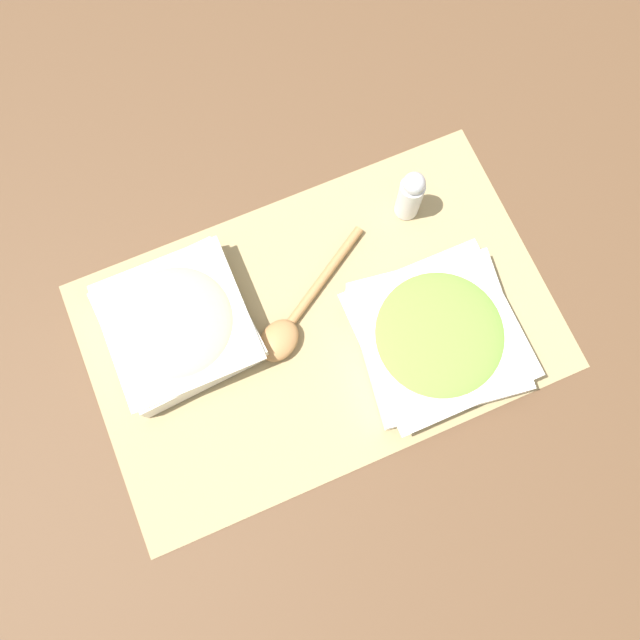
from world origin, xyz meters
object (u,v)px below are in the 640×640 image
at_px(lettuce_bowl, 438,337).
at_px(wooden_spoon, 290,322).
at_px(pepper_shaker, 411,195).
at_px(cucumber_bowl, 178,325).

xyz_separation_m(lettuce_bowl, wooden_spoon, (0.16, -0.09, -0.02)).
distance_m(wooden_spoon, pepper_shaker, 0.23).
distance_m(lettuce_bowl, cucumber_bowl, 0.33).
bearing_deg(lettuce_bowl, wooden_spoon, -30.08).
bearing_deg(wooden_spoon, pepper_shaker, -157.01).
bearing_deg(cucumber_bowl, lettuce_bowl, 154.19).
relative_size(lettuce_bowl, pepper_shaker, 2.31).
height_order(cucumber_bowl, wooden_spoon, cucumber_bowl).
height_order(wooden_spoon, pepper_shaker, pepper_shaker).
bearing_deg(wooden_spoon, cucumber_bowl, -20.09).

